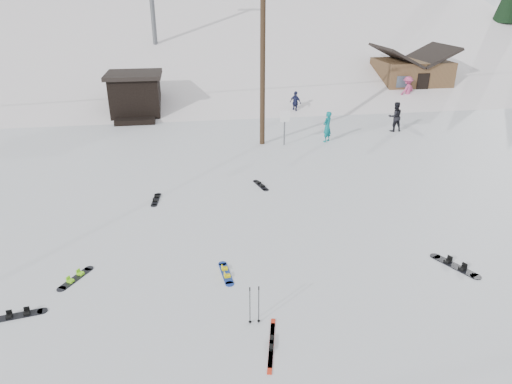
{
  "coord_description": "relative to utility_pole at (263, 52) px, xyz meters",
  "views": [
    {
      "loc": [
        -1.84,
        -8.83,
        7.43
      ],
      "look_at": [
        0.23,
        4.64,
        1.4
      ],
      "focal_mm": 32.0,
      "sensor_mm": 36.0,
      "label": 1
    }
  ],
  "objects": [
    {
      "name": "skier_pink",
      "position": [
        11.65,
        7.55,
        -3.71
      ],
      "size": [
        1.45,
        1.23,
        1.94
      ],
      "primitive_type": "imported",
      "rotation": [
        0.0,
        0.0,
        3.64
      ],
      "color": "#BC4274",
      "rests_on": "ground"
    },
    {
      "name": "board_scatter_f",
      "position": [
        -1.0,
        -5.62,
        -4.66
      ],
      "size": [
        0.51,
        1.24,
        0.09
      ],
      "rotation": [
        0.0,
        0.0,
        1.83
      ],
      "color": "black",
      "rests_on": "ground"
    },
    {
      "name": "ski_poles",
      "position": [
        -2.53,
        -14.05,
        -4.14
      ],
      "size": [
        0.29,
        0.08,
        1.06
      ],
      "color": "black",
      "rests_on": "ground"
    },
    {
      "name": "utility_pole",
      "position": [
        0.0,
        0.0,
        0.0
      ],
      "size": [
        2.0,
        0.26,
        9.0
      ],
      "color": "#3A2819",
      "rests_on": "ground"
    },
    {
      "name": "board_scatter_a",
      "position": [
        -8.32,
        -12.89,
        -4.66
      ],
      "size": [
        1.34,
        0.45,
        0.1
      ],
      "rotation": [
        0.0,
        0.0,
        0.18
      ],
      "color": "black",
      "rests_on": "ground"
    },
    {
      "name": "board_scatter_b",
      "position": [
        -5.24,
        -6.41,
        -4.66
      ],
      "size": [
        0.35,
        1.28,
        0.09
      ],
      "rotation": [
        0.0,
        0.0,
        1.46
      ],
      "color": "black",
      "rests_on": "ground"
    },
    {
      "name": "skier_navy",
      "position": [
        3.18,
        5.92,
        -3.94
      ],
      "size": [
        0.85,
        0.9,
        1.49
      ],
      "primitive_type": "imported",
      "rotation": [
        0.0,
        0.0,
        2.28
      ],
      "color": "#191D3F",
      "rests_on": "ground"
    },
    {
      "name": "hero_snowboard",
      "position": [
        -3.02,
        -11.83,
        -4.66
      ],
      "size": [
        0.35,
        1.29,
        0.09
      ],
      "rotation": [
        0.0,
        0.0,
        1.68
      ],
      "color": "#173398",
      "rests_on": "ground"
    },
    {
      "name": "board_scatter_c",
      "position": [
        -7.23,
        -11.43,
        -4.66
      ],
      "size": [
        0.82,
        1.17,
        0.09
      ],
      "rotation": [
        0.0,
        0.0,
        1.02
      ],
      "color": "black",
      "rests_on": "ground"
    },
    {
      "name": "lift_hut",
      "position": [
        -7.0,
        6.94,
        -3.32
      ],
      "size": [
        3.4,
        4.1,
        2.75
      ],
      "color": "black",
      "rests_on": "ground"
    },
    {
      "name": "treeline_right",
      "position": [
        34.0,
        28.0,
        -4.68
      ],
      "size": [
        20.0,
        60.0,
        10.0
      ],
      "primitive_type": null,
      "color": "black",
      "rests_on": "ground"
    },
    {
      "name": "ground",
      "position": [
        -2.0,
        -14.0,
        -4.68
      ],
      "size": [
        200.0,
        200.0,
        0.0
      ],
      "primitive_type": "plane",
      "color": "white",
      "rests_on": "ground"
    },
    {
      "name": "hero_skis",
      "position": [
        -2.26,
        -14.85,
        -4.65
      ],
      "size": [
        0.51,
        1.76,
        0.09
      ],
      "rotation": [
        0.0,
        0.0,
        -0.23
      ],
      "color": "red",
      "rests_on": "ground"
    },
    {
      "name": "board_scatter_d",
      "position": [
        3.67,
        -12.48,
        -4.65
      ],
      "size": [
        0.89,
        1.49,
        0.11
      ],
      "rotation": [
        0.0,
        0.0,
        -1.11
      ],
      "color": "black",
      "rests_on": "ground"
    },
    {
      "name": "skier_dark",
      "position": [
        7.89,
        1.18,
        -3.84
      ],
      "size": [
        0.86,
        0.69,
        1.68
      ],
      "primitive_type": "imported",
      "rotation": [
        0.0,
        0.0,
        3.2
      ],
      "color": "black",
      "rests_on": "ground"
    },
    {
      "name": "treeline_crest",
      "position": [
        -2.0,
        72.0,
        -4.68
      ],
      "size": [
        50.0,
        6.0,
        10.0
      ],
      "primitive_type": null,
      "color": "black",
      "rests_on": "ski_slope"
    },
    {
      "name": "ridge_right",
      "position": [
        36.0,
        36.0,
        -15.68
      ],
      "size": [
        45.66,
        93.98,
        54.59
      ],
      "primitive_type": "cube",
      "rotation": [
        0.21,
        -0.05,
        -0.12
      ],
      "color": "white",
      "rests_on": "ground"
    },
    {
      "name": "ski_slope",
      "position": [
        -2.0,
        41.0,
        -16.68
      ],
      "size": [
        60.0,
        85.24,
        65.97
      ],
      "primitive_type": "cube",
      "rotation": [
        0.31,
        0.0,
        0.0
      ],
      "color": "white",
      "rests_on": "ground"
    },
    {
      "name": "skier_teal",
      "position": [
        3.47,
        -0.16,
        -3.87
      ],
      "size": [
        0.71,
        0.68,
        1.63
      ],
      "primitive_type": "imported",
      "rotation": [
        0.0,
        0.0,
        3.83
      ],
      "color": "#0B6E73",
      "rests_on": "ground"
    },
    {
      "name": "trail_sign",
      "position": [
        1.1,
        -0.42,
        -3.41
      ],
      "size": [
        0.5,
        0.09,
        1.85
      ],
      "color": "#595B60",
      "rests_on": "ground"
    },
    {
      "name": "cabin",
      "position": [
        13.0,
        10.0,
        -3.2
      ],
      "size": [
        5.39,
        4.4,
        3.77
      ],
      "color": "brown",
      "rests_on": "ground"
    }
  ]
}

